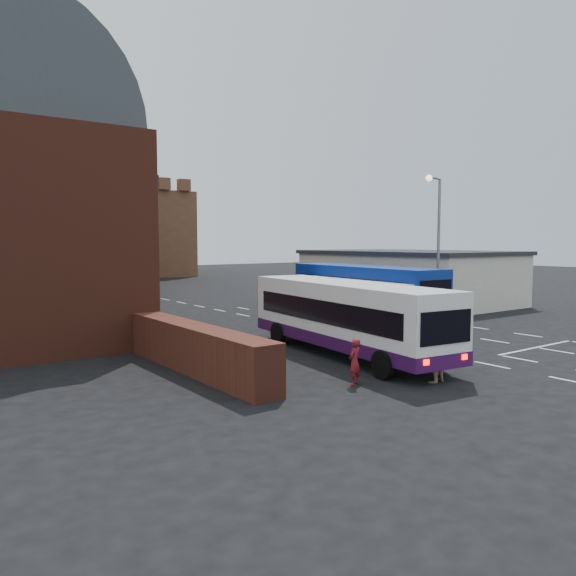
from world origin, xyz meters
TOP-DOWN VIEW (x-y plane):
  - ground at (0.00, 0.00)m, footprint 180.00×180.00m
  - forecourt_wall at (-10.20, 2.00)m, footprint 1.20×10.00m
  - cream_building at (15.00, 14.00)m, footprint 10.40×16.40m
  - brick_terrace at (-6.00, 46.00)m, footprint 22.00×10.00m
  - castle_keep at (6.00, 66.00)m, footprint 22.00×22.00m
  - bus_white_outbound at (-3.45, 0.97)m, footprint 4.01×12.01m
  - bus_white_inbound at (4.19, 8.58)m, footprint 2.47×9.60m
  - bus_blue at (6.00, 9.62)m, footprint 3.78×12.58m
  - bus_red_double at (-1.48, 35.09)m, footprint 3.04×10.21m
  - street_lamp at (8.30, 5.66)m, footprint 1.79×0.68m
  - pedestrian_red at (-6.64, -2.99)m, footprint 0.69×0.57m
  - pedestrian_beige at (-4.13, -4.40)m, footprint 0.91×0.74m

SIDE VIEW (x-z plane):
  - ground at x=0.00m, z-range 0.00..0.00m
  - pedestrian_red at x=-6.64m, z-range 0.00..1.63m
  - pedestrian_beige at x=-4.13m, z-range 0.00..1.78m
  - forecourt_wall at x=-10.20m, z-range 0.00..1.80m
  - bus_white_inbound at x=4.19m, z-range 0.24..2.85m
  - bus_white_outbound at x=-3.45m, z-range 0.29..3.51m
  - bus_blue at x=6.00m, z-range 0.31..3.69m
  - bus_red_double at x=-1.48m, z-range 0.13..4.16m
  - cream_building at x=15.00m, z-range 0.03..4.28m
  - street_lamp at x=8.30m, z-range 0.93..9.93m
  - brick_terrace at x=-6.00m, z-range 0.00..11.00m
  - castle_keep at x=6.00m, z-range 0.00..12.00m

